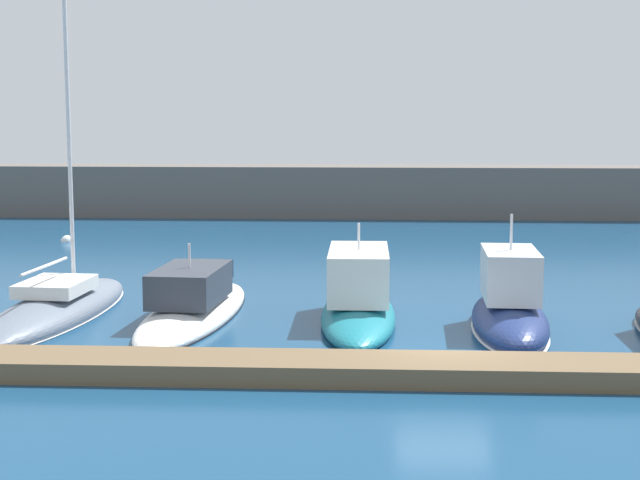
{
  "coord_description": "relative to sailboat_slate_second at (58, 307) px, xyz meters",
  "views": [
    {
      "loc": [
        -1.92,
        -25.12,
        6.57
      ],
      "look_at": [
        -3.51,
        4.36,
        2.61
      ],
      "focal_mm": 54.68,
      "sensor_mm": 36.0,
      "label": 1
    }
  ],
  "objects": [
    {
      "name": "motorboat_white_third",
      "position": [
        4.4,
        -0.05,
        0.04
      ],
      "size": [
        3.27,
        10.28,
        2.83
      ],
      "rotation": [
        0.0,
        0.0,
        1.49
      ],
      "color": "white",
      "rests_on": "ground_plane"
    },
    {
      "name": "breakwater_seawall",
      "position": [
        11.98,
        30.01,
        1.27
      ],
      "size": [
        108.0,
        3.63,
        3.13
      ],
      "primitive_type": "cube",
      "color": "#5B5651",
      "rests_on": "ground_plane"
    },
    {
      "name": "dock_pier",
      "position": [
        11.98,
        -6.89,
        -0.04
      ],
      "size": [
        39.59,
        1.93,
        0.52
      ],
      "primitive_type": "cube",
      "color": "brown",
      "rests_on": "ground_plane"
    },
    {
      "name": "sailboat_slate_second",
      "position": [
        0.0,
        0.0,
        0.0
      ],
      "size": [
        3.38,
        10.37,
        20.77
      ],
      "rotation": [
        0.0,
        0.0,
        1.5
      ],
      "color": "slate",
      "rests_on": "ground_plane"
    },
    {
      "name": "motorboat_navy_fifth",
      "position": [
        14.19,
        -1.28,
        0.34
      ],
      "size": [
        2.51,
        7.02,
        3.88
      ],
      "rotation": [
        0.0,
        0.0,
        1.53
      ],
      "color": "navy",
      "rests_on": "ground_plane"
    },
    {
      "name": "mooring_buoy_white",
      "position": [
        -5.24,
        17.5,
        -0.3
      ],
      "size": [
        0.65,
        0.65,
        0.65
      ],
      "primitive_type": "sphere",
      "color": "white",
      "rests_on": "ground_plane"
    },
    {
      "name": "ground_plane",
      "position": [
        11.98,
        -5.04,
        -0.3
      ],
      "size": [
        120.0,
        120.0,
        0.0
      ],
      "primitive_type": "plane",
      "color": "navy"
    },
    {
      "name": "motorboat_teal_fourth",
      "position": [
        9.64,
        -0.16,
        0.38
      ],
      "size": [
        2.36,
        8.51,
        3.4
      ],
      "rotation": [
        0.0,
        0.0,
        1.58
      ],
      "color": "#19707F",
      "rests_on": "ground_plane"
    }
  ]
}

